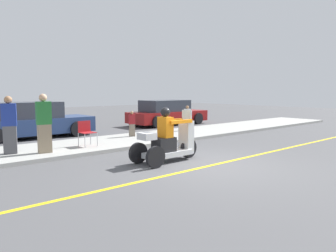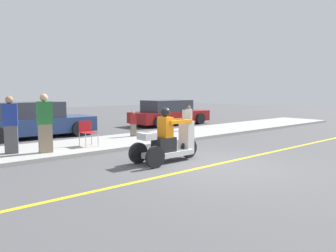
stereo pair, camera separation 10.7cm
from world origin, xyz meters
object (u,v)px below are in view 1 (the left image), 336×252
Objects in this scene: spectator_by_tree at (187,118)px; parked_car_lot_right at (29,121)px; motorcycle_trike at (169,142)px; spectator_far_back at (132,124)px; spectator_mid_group at (44,124)px; folding_chair_curbside at (86,131)px; spectator_with_child at (9,126)px; parked_car_lot_left at (167,113)px.

spectator_by_tree is 6.70m from parked_car_lot_right.
motorcycle_trike is 4.33m from spectator_far_back.
spectator_by_tree is 6.98m from spectator_mid_group.
spectator_mid_group is 4.26m from parked_car_lot_right.
folding_chair_curbside is (-2.43, -0.88, 0.02)m from spectator_far_back.
spectator_mid_group reaches higher than spectator_by_tree.
spectator_with_child is at bearing -115.59° from parked_car_lot_right.
spectator_by_tree is 1.37× the size of folding_chair_curbside.
spectator_by_tree is at bearing 4.14° from spectator_with_child.
motorcycle_trike is 6.06m from spectator_by_tree.
spectator_mid_group is 2.10× the size of folding_chair_curbside.
spectator_by_tree is (4.60, 3.94, 0.13)m from motorcycle_trike.
folding_chair_curbside is at bearing 104.74° from motorcycle_trike.
parked_car_lot_left is at bearing 49.14° from motorcycle_trike.
parked_car_lot_left is (7.05, 4.06, 0.04)m from folding_chair_curbside.
parked_car_lot_right is at bearing -178.70° from parked_car_lot_left.
folding_chair_curbside is 0.17× the size of parked_car_lot_right.
spectator_far_back is 4.21m from parked_car_lot_right.
parked_car_lot_left is (8.51, 4.32, -0.29)m from spectator_mid_group.
spectator_mid_group is at bearing -32.28° from spectator_with_child.
parked_car_lot_right is (-1.34, 7.02, 0.16)m from motorcycle_trike.
spectator_mid_group is at bearing -163.67° from spectator_far_back.
spectator_far_back is 0.89× the size of spectator_by_tree.
parked_car_lot_left is at bearing 34.54° from spectator_far_back.
spectator_by_tree reaches higher than folding_chair_curbside.
parked_car_lot_left reaches higher than folding_chair_curbside.
spectator_with_child reaches higher than spectator_far_back.
folding_chair_curbside is 8.13m from parked_car_lot_left.
motorcycle_trike is 0.43× the size of parked_car_lot_right.
parked_car_lot_right reaches higher than spectator_far_back.
spectator_far_back is at bearing 178.52° from spectator_by_tree.
spectator_mid_group is 9.55m from parked_car_lot_left.
parked_car_lot_right is at bearing 152.60° from spectator_by_tree.
spectator_far_back reaches higher than folding_chair_curbside.
spectator_far_back is at bearing -145.46° from parked_car_lot_left.
spectator_mid_group is 1.52m from folding_chair_curbside.
motorcycle_trike is 9.51m from parked_car_lot_left.
motorcycle_trike is 2.54× the size of folding_chair_curbside.
motorcycle_trike is 1.25× the size of spectator_with_child.
spectator_with_child is 2.02× the size of folding_chair_curbside.
spectator_by_tree is 0.65× the size of spectator_mid_group.
folding_chair_curbside is (2.26, -0.24, -0.30)m from spectator_with_child.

